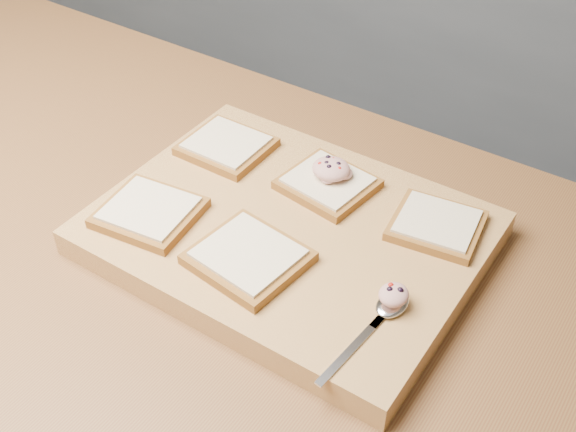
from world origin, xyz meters
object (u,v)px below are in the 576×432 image
Objects in this scene: cutting_board at (288,233)px; bread_far_center at (328,183)px; tuna_salad_dollop at (331,169)px; spoon at (387,310)px.

cutting_board is 3.77× the size of bread_far_center.
cutting_board is 0.11m from tuna_salad_dollop.
tuna_salad_dollop is at bearing 86.84° from cutting_board.
tuna_salad_dollop reaches higher than bread_far_center.
spoon is (0.17, -0.16, -0.02)m from tuna_salad_dollop.
bread_far_center is at bearing -90.48° from tuna_salad_dollop.
cutting_board is at bearing -93.38° from bread_far_center.
spoon reaches higher than cutting_board.
tuna_salad_dollop reaches higher than spoon.
spoon is (0.18, -0.07, 0.02)m from cutting_board.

